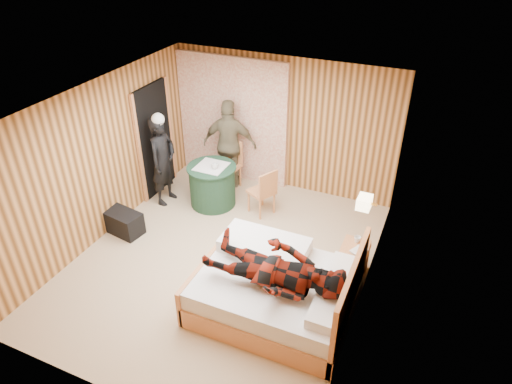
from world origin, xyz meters
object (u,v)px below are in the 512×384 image
at_px(nightstand, 353,261).
at_px(duffel_bag, 122,222).
at_px(round_table, 212,185).
at_px(man_on_bed, 275,262).
at_px(bed, 278,290).
at_px(woman_standing, 163,161).
at_px(chair_far, 230,161).
at_px(chair_near, 264,189).
at_px(wall_lamp, 365,202).
at_px(man_at_table, 230,145).

xyz_separation_m(nightstand, duffel_bag, (-3.73, -0.48, -0.07)).
bearing_deg(nightstand, round_table, 162.46).
bearing_deg(duffel_bag, nightstand, 16.50).
relative_size(duffel_bag, man_on_bed, 0.38).
relative_size(bed, duffel_bag, 3.00).
xyz_separation_m(nightstand, woman_standing, (-3.59, 0.62, 0.55)).
bearing_deg(chair_far, chair_near, -26.78).
distance_m(wall_lamp, round_table, 3.09).
xyz_separation_m(nightstand, chair_near, (-1.79, 0.93, 0.24)).
relative_size(bed, chair_near, 2.34).
relative_size(wall_lamp, man_at_table, 0.15).
bearing_deg(round_table, nightstand, -17.54).
bearing_deg(man_on_bed, chair_near, 115.67).
distance_m(round_table, man_on_bed, 3.01).
distance_m(nightstand, duffel_bag, 3.76).
height_order(bed, round_table, bed).
relative_size(woman_standing, man_on_bed, 0.92).
distance_m(wall_lamp, man_at_table, 3.28).
distance_m(woman_standing, man_at_table, 1.28).
relative_size(man_at_table, man_on_bed, 0.97).
bearing_deg(chair_near, nightstand, 89.97).
bearing_deg(chair_near, bed, 55.14).
xyz_separation_m(chair_far, man_on_bed, (2.03, -2.83, 0.44)).
height_order(bed, nightstand, bed).
bearing_deg(chair_near, wall_lamp, 89.90).
bearing_deg(bed, chair_far, 127.57).
distance_m(woman_standing, man_on_bed, 3.43).
height_order(wall_lamp, chair_far, wall_lamp).
bearing_deg(chair_far, bed, -46.21).
height_order(nightstand, man_at_table, man_at_table).
bearing_deg(chair_near, chair_far, -95.45).
bearing_deg(man_at_table, man_on_bed, 113.34).
height_order(chair_near, man_on_bed, man_on_bed).
distance_m(duffel_bag, man_at_table, 2.40).
distance_m(bed, chair_near, 2.23).
bearing_deg(man_on_bed, bed, 96.70).
distance_m(chair_near, man_on_bed, 2.49).
relative_size(chair_far, duffel_bag, 1.37).
bearing_deg(man_on_bed, round_table, 133.58).
bearing_deg(man_at_table, nightstand, 137.87).
height_order(chair_far, man_at_table, man_at_table).
xyz_separation_m(bed, chair_near, (-1.03, 1.97, 0.19)).
xyz_separation_m(wall_lamp, chair_near, (-1.83, 0.96, -0.80)).
bearing_deg(nightstand, man_at_table, 149.90).
bearing_deg(chair_far, wall_lamp, -23.35).
bearing_deg(duffel_bag, woman_standing, 92.03).
bearing_deg(wall_lamp, chair_far, 150.44).
xyz_separation_m(bed, man_on_bed, (0.03, -0.23, 0.66)).
height_order(wall_lamp, bed, wall_lamp).
relative_size(nightstand, man_on_bed, 0.30).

